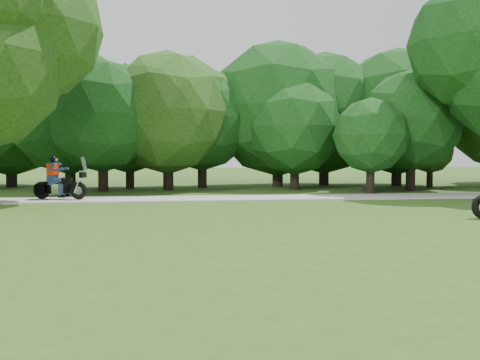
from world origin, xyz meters
name	(u,v)px	position (x,y,z in m)	size (l,w,h in m)	color
ground	(331,226)	(0.00, 0.00, 0.00)	(100.00, 100.00, 0.00)	#2E5016
walkway	(269,198)	(0.00, 8.00, 0.03)	(60.00, 2.20, 0.06)	#9F9F9A
tree_line	(244,115)	(0.01, 14.72, 3.74)	(40.77, 12.32, 7.68)	black
touring_motorcycle	(57,183)	(-8.11, 8.13, 0.66)	(2.12, 1.08, 1.64)	black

